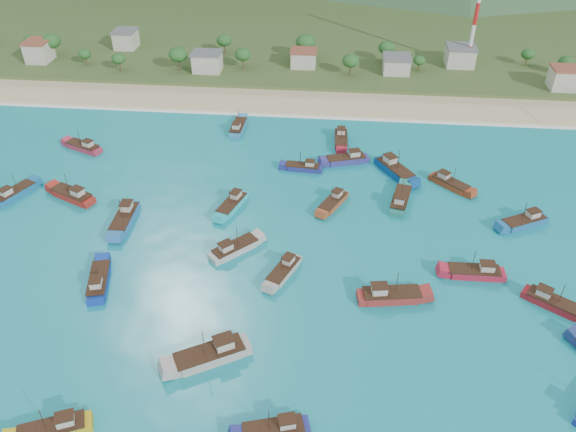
# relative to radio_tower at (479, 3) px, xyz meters

# --- Properties ---
(ground) EXTENTS (600.00, 600.00, 0.00)m
(ground) POSITION_rel_radio_tower_xyz_m (-50.04, -108.00, -21.53)
(ground) COLOR #0C7C87
(ground) RESTS_ON ground
(beach) EXTENTS (400.00, 18.00, 1.20)m
(beach) POSITION_rel_radio_tower_xyz_m (-50.04, -29.00, -21.53)
(beach) COLOR beige
(beach) RESTS_ON ground
(land) EXTENTS (400.00, 110.00, 2.40)m
(land) POSITION_rel_radio_tower_xyz_m (-50.04, 32.00, -21.53)
(land) COLOR #385123
(land) RESTS_ON ground
(surf_line) EXTENTS (400.00, 2.50, 0.08)m
(surf_line) POSITION_rel_radio_tower_xyz_m (-50.04, -38.50, -21.53)
(surf_line) COLOR white
(surf_line) RESTS_ON ground
(village) EXTENTS (209.12, 29.40, 6.27)m
(village) POSITION_rel_radio_tower_xyz_m (-29.51, -4.99, -17.12)
(village) COLOR beige
(village) RESTS_ON ground
(vegetation) EXTENTS (273.86, 25.13, 9.38)m
(vegetation) POSITION_rel_radio_tower_xyz_m (-47.69, -4.31, -16.30)
(vegetation) COLOR #235623
(vegetation) RESTS_ON ground
(radio_tower) EXTENTS (1.20, 1.20, 39.85)m
(radio_tower) POSITION_rel_radio_tower_xyz_m (0.00, 0.00, 0.00)
(radio_tower) COLOR red
(radio_tower) RESTS_ON ground
(boat_0) EXTENTS (3.61, 11.35, 6.66)m
(boat_0) POSITION_rel_radio_tower_xyz_m (-83.35, -91.19, -20.71)
(boat_0) COLOR #2968AA
(boat_0) RESTS_ON ground
(boat_2) EXTENTS (3.43, 10.11, 5.90)m
(boat_2) POSITION_rel_radio_tower_xyz_m (-66.93, -48.40, -20.85)
(boat_2) COLOR teal
(boat_2) RESTS_ON ground
(boat_5) EXTENTS (10.28, 6.52, 5.86)m
(boat_5) POSITION_rel_radio_tower_xyz_m (-77.12, -139.23, -20.85)
(boat_5) COLOR gold
(boat_5) RESTS_ON ground
(boat_6) EXTENTS (9.93, 8.01, 5.90)m
(boat_6) POSITION_rel_radio_tower_xyz_m (-2.42, -107.83, -20.85)
(boat_6) COLOR maroon
(boat_6) RESTS_ON ground
(boat_7) EXTENTS (9.41, 11.88, 7.02)m
(boat_7) POSITION_rel_radio_tower_xyz_m (-26.84, -66.54, -20.64)
(boat_7) COLOR navy
(boat_7) RESTS_ON ground
(boat_8) EXTENTS (10.30, 6.62, 5.88)m
(boat_8) POSITION_rel_radio_tower_xyz_m (-103.69, -62.52, -20.85)
(boat_8) COLOR #9E273D
(boat_8) RESTS_ON ground
(boat_9) EXTENTS (11.52, 5.00, 6.58)m
(boat_9) POSITION_rel_radio_tower_xyz_m (-30.08, -108.83, -20.72)
(boat_9) COLOR maroon
(boat_9) RESTS_ON ground
(boat_11) EXTENTS (10.48, 7.36, 6.04)m
(boat_11) POSITION_rel_radio_tower_xyz_m (-1.61, -84.33, -20.82)
(boat_11) COLOR #1A5C97
(boat_11) RESTS_ON ground
(boat_12) EXTENTS (9.09, 8.83, 5.78)m
(boat_12) POSITION_rel_radio_tower_xyz_m (-14.80, -70.99, -20.87)
(boat_12) COLOR #94351A
(boat_12) RESTS_ON ground
(boat_13) EXTENTS (9.79, 5.23, 5.55)m
(boat_13) POSITION_rel_radio_tower_xyz_m (-47.09, -136.41, -20.91)
(boat_13) COLOR navy
(boat_13) RESTS_ON ground
(boat_15) EXTENTS (11.24, 7.56, 6.44)m
(boat_15) POSITION_rel_radio_tower_xyz_m (-97.59, -83.86, -20.75)
(boat_15) COLOR maroon
(boat_15) RESTS_ON ground
(boat_16) EXTENTS (3.36, 10.32, 6.04)m
(boat_16) POSITION_rel_radio_tower_xyz_m (-39.62, -52.57, -20.82)
(boat_16) COLOR #AE1C2D
(boat_16) RESTS_ON ground
(boat_17) EXTENTS (5.94, 10.38, 5.89)m
(boat_17) POSITION_rel_radio_tower_xyz_m (-62.26, -83.93, -20.85)
(boat_17) COLOR #1DB2BB
(boat_17) RESTS_ON ground
(boat_18) EXTENTS (5.47, 10.88, 6.17)m
(boat_18) POSITION_rel_radio_tower_xyz_m (-81.75, -110.04, -20.80)
(boat_18) COLOR #11339C
(boat_18) RESTS_ON ground
(boat_19) EXTENTS (6.27, 9.70, 5.54)m
(boat_19) POSITION_rel_radio_tower_xyz_m (-49.13, -103.91, -20.91)
(boat_19) COLOR #A49F94
(boat_19) RESTS_ON ground
(boat_20) EXTENTS (5.59, 11.27, 6.40)m
(boat_20) POSITION_rel_radio_tower_xyz_m (-26.32, -78.98, -20.76)
(boat_20) COLOR #1F7267
(boat_20) RESTS_ON ground
(boat_21) EXTENTS (9.35, 9.23, 5.99)m
(boat_21) POSITION_rel_radio_tower_xyz_m (-59.21, -98.59, -20.83)
(boat_21) COLOR #B1A9A0
(boat_21) RESTS_ON ground
(boat_25) EXTENTS (6.75, 10.25, 5.86)m
(boat_25) POSITION_rel_radio_tower_xyz_m (-110.63, -84.16, -20.85)
(boat_25) COLOR #125E92
(boat_25) RESTS_ON ground
(boat_27) EXTENTS (10.39, 3.17, 6.12)m
(boat_27) POSITION_rel_radio_tower_xyz_m (-14.35, -101.18, -20.81)
(boat_27) COLOR #AA1B32
(boat_27) RESTS_ON ground
(boat_28) EXTENTS (8.95, 3.25, 5.19)m
(boat_28) POSITION_rel_radio_tower_xyz_m (-48.28, -66.97, -20.98)
(boat_28) COLOR navy
(boat_28) RESTS_ON ground
(boat_29) EXTENTS (12.26, 8.98, 7.12)m
(boat_29) POSITION_rel_radio_tower_xyz_m (-58.30, -124.68, -20.62)
(boat_29) COLOR #A59F95
(boat_29) RESTS_ON ground
(boat_32) EXTENTS (6.65, 9.55, 5.50)m
(boat_32) POSITION_rel_radio_tower_xyz_m (-40.77, -80.93, -20.92)
(boat_32) COLOR #9A4421
(boat_32) RESTS_ON ground
(boat_33) EXTENTS (10.82, 6.03, 6.13)m
(boat_33) POSITION_rel_radio_tower_xyz_m (-38.12, -62.57, -20.80)
(boat_33) COLOR navy
(boat_33) RESTS_ON ground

